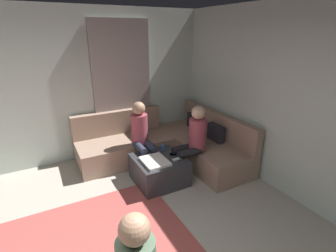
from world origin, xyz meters
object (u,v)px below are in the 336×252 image
person_on_couch_side (142,134)px  person_on_couch_back (192,139)px  coffee_mug (163,148)px  ottoman (159,170)px  game_remote (177,159)px  sectional_couch (168,145)px

person_on_couch_side → person_on_couch_back: bearing=138.6°
coffee_mug → ottoman: bearing=-39.3°
game_remote → person_on_couch_side: 0.77m
ottoman → person_on_couch_side: person_on_couch_side is taller
game_remote → person_on_couch_back: 0.42m
sectional_couch → person_on_couch_side: person_on_couch_side is taller
sectional_couch → coffee_mug: sectional_couch is taller
sectional_couch → game_remote: (0.82, -0.28, 0.15)m
ottoman → coffee_mug: 0.38m
sectional_couch → person_on_couch_back: size_ratio=2.12×
ottoman → coffee_mug: bearing=140.7°
sectional_couch → coffee_mug: 0.56m
sectional_couch → person_on_couch_back: bearing=4.4°
coffee_mug → game_remote: coffee_mug is taller
coffee_mug → person_on_couch_back: size_ratio=0.08×
sectional_couch → ottoman: sectional_couch is taller
ottoman → game_remote: 0.36m
sectional_couch → person_on_couch_side: bearing=-75.8°
coffee_mug → person_on_couch_side: (-0.27, -0.26, 0.19)m
ottoman → coffee_mug: (-0.22, 0.18, 0.26)m
coffee_mug → person_on_couch_back: bearing=52.0°
person_on_couch_back → person_on_couch_side: (-0.56, -0.64, 0.00)m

